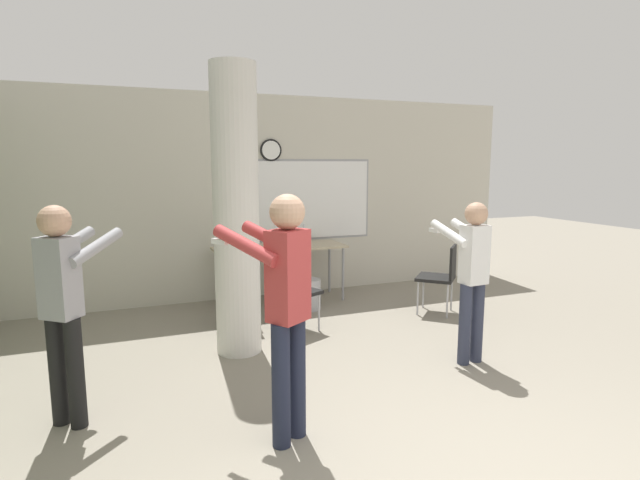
% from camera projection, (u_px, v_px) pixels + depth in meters
% --- Properties ---
extents(wall_back, '(8.00, 0.15, 2.80)m').
position_uv_depth(wall_back, '(256.00, 197.00, 6.96)').
color(wall_back, beige).
rests_on(wall_back, ground_plane).
extents(support_pillar, '(0.44, 0.44, 2.80)m').
position_uv_depth(support_pillar, '(236.00, 212.00, 4.82)').
color(support_pillar, silver).
rests_on(support_pillar, ground_plane).
extents(folding_table, '(1.77, 0.61, 0.77)m').
position_uv_depth(folding_table, '(280.00, 250.00, 6.71)').
color(folding_table, tan).
rests_on(folding_table, ground_plane).
extents(bottle_on_table, '(0.07, 0.07, 0.29)m').
position_uv_depth(bottle_on_table, '(304.00, 237.00, 6.73)').
color(bottle_on_table, silver).
rests_on(bottle_on_table, folding_table).
extents(waste_bin, '(0.30, 0.30, 0.40)m').
position_uv_depth(waste_bin, '(309.00, 294.00, 6.43)').
color(waste_bin, '#B2B2B7').
rests_on(waste_bin, ground_plane).
extents(chair_table_front, '(0.58, 0.58, 0.87)m').
position_uv_depth(chair_table_front, '(292.00, 286.00, 5.59)').
color(chair_table_front, black).
rests_on(chair_table_front, ground_plane).
extents(chair_mid_room, '(0.62, 0.62, 0.87)m').
position_uv_depth(chair_mid_room, '(442.00, 274.00, 6.21)').
color(chair_mid_room, black).
rests_on(chair_mid_room, ground_plane).
extents(chair_table_left, '(0.47, 0.47, 0.87)m').
position_uv_depth(chair_table_left, '(238.00, 283.00, 5.73)').
color(chair_table_left, black).
rests_on(chair_table_left, ground_plane).
extents(person_playing_side, '(0.36, 0.60, 1.52)m').
position_uv_depth(person_playing_side, '(472.00, 269.00, 4.62)').
color(person_playing_side, '#2D3347').
rests_on(person_playing_side, ground_plane).
extents(person_playing_front, '(0.59, 0.67, 1.68)m').
position_uv_depth(person_playing_front, '(285.00, 299.00, 3.27)').
color(person_playing_front, '#1E2338').
rests_on(person_playing_front, ground_plane).
extents(person_watching_back, '(0.58, 0.63, 1.59)m').
position_uv_depth(person_watching_back, '(64.00, 298.00, 3.48)').
color(person_watching_back, black).
rests_on(person_watching_back, ground_plane).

